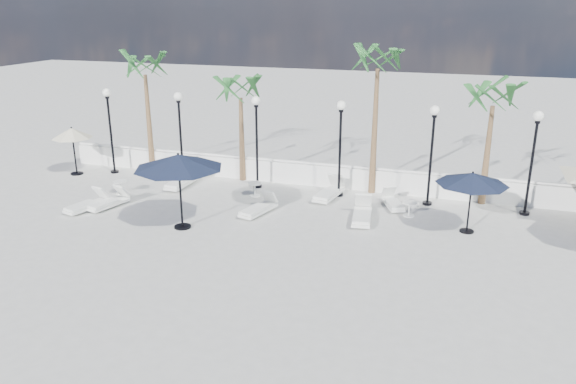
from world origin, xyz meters
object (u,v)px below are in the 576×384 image
(lounger_4, at_px, (259,208))
(parasol_navy_mid, at_px, (472,179))
(lounger_0, at_px, (87,204))
(lounger_6, at_px, (393,202))
(lounger_1, at_px, (182,181))
(lounger_5, at_px, (329,192))
(parasol_cream_small, at_px, (72,134))
(lounger_3, at_px, (362,214))
(lounger_2, at_px, (108,202))
(parasol_navy_left, at_px, (178,162))

(lounger_4, height_order, parasol_navy_mid, parasol_navy_mid)
(lounger_0, height_order, lounger_6, lounger_0)
(lounger_1, height_order, lounger_5, lounger_5)
(lounger_0, relative_size, lounger_4, 0.99)
(parasol_cream_small, bearing_deg, lounger_3, -7.39)
(lounger_1, distance_m, lounger_4, 4.72)
(lounger_2, xyz_separation_m, parasol_cream_small, (-3.98, 3.32, 1.66))
(lounger_4, bearing_deg, parasol_navy_left, -120.00)
(lounger_0, height_order, parasol_navy_mid, parasol_navy_mid)
(lounger_0, relative_size, parasol_navy_left, 0.61)
(parasol_cream_small, bearing_deg, lounger_4, -12.87)
(lounger_1, relative_size, lounger_6, 1.18)
(parasol_navy_mid, bearing_deg, lounger_4, -175.69)
(lounger_4, relative_size, parasol_cream_small, 0.86)
(lounger_2, height_order, lounger_5, lounger_5)
(lounger_3, bearing_deg, lounger_1, 160.97)
(parasol_navy_left, bearing_deg, lounger_5, 47.87)
(lounger_5, bearing_deg, lounger_0, -145.66)
(lounger_5, distance_m, lounger_6, 2.57)
(lounger_6, bearing_deg, parasol_cream_small, 156.92)
(lounger_0, bearing_deg, lounger_1, 74.74)
(lounger_1, bearing_deg, lounger_2, -113.30)
(lounger_4, xyz_separation_m, parasol_cream_small, (-9.66, 2.21, 1.65))
(parasol_navy_left, relative_size, parasol_navy_mid, 1.27)
(lounger_6, distance_m, parasol_navy_left, 8.19)
(lounger_2, xyz_separation_m, parasol_navy_left, (3.63, -0.95, 2.14))
(lounger_2, distance_m, lounger_6, 10.81)
(lounger_1, relative_size, parasol_cream_small, 0.91)
(lounger_3, relative_size, parasol_navy_mid, 0.84)
(parasol_navy_mid, bearing_deg, parasol_navy_left, -164.47)
(lounger_0, distance_m, lounger_6, 11.54)
(lounger_4, height_order, parasol_navy_left, parasol_navy_left)
(lounger_5, xyz_separation_m, parasol_cream_small, (-11.71, -0.27, 1.62))
(lounger_0, bearing_deg, lounger_4, 28.20)
(lounger_0, height_order, parasol_navy_left, parasol_navy_left)
(lounger_6, bearing_deg, lounger_3, -139.17)
(lounger_3, distance_m, parasol_navy_mid, 3.95)
(lounger_0, xyz_separation_m, lounger_2, (0.61, 0.47, -0.01))
(lounger_2, relative_size, lounger_3, 0.90)
(lounger_2, distance_m, parasol_cream_small, 5.44)
(lounger_1, relative_size, lounger_4, 1.05)
(lounger_1, bearing_deg, lounger_3, -10.18)
(lounger_3, relative_size, parasol_cream_small, 0.92)
(lounger_3, height_order, parasol_navy_mid, parasol_navy_mid)
(lounger_5, xyz_separation_m, parasol_navy_left, (-4.10, -4.53, 2.11))
(lounger_5, bearing_deg, lounger_1, -167.70)
(lounger_6, bearing_deg, lounger_2, 174.80)
(lounger_3, xyz_separation_m, lounger_4, (-3.76, -0.47, -0.02))
(lounger_2, distance_m, parasol_navy_left, 4.32)
(lounger_1, height_order, parasol_cream_small, parasol_cream_small)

